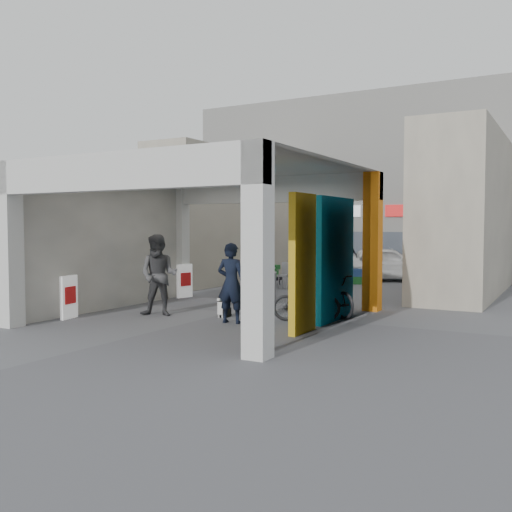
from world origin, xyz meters
The scene contains 21 objects.
ground centered at (0.00, 0.00, 0.00)m, with size 90.00×90.00×0.00m, color #56565B.
arcade_canopy centered at (0.54, -0.82, 2.30)m, with size 6.40×6.45×6.40m.
far_building centered at (0.00, 13.99, 3.99)m, with size 18.00×4.08×8.00m.
plaza_bldg_left centered at (-4.50, 7.50, 2.50)m, with size 2.00×9.00×5.00m, color #BDB49D.
plaza_bldg_right centered at (4.50, 7.50, 2.50)m, with size 2.00×9.00×5.00m, color #BDB49D.
bollard_left centered at (-1.54, 2.40, 0.47)m, with size 0.09×0.09×0.94m, color #989BA0.
bollard_center centered at (-0.08, 2.60, 0.41)m, with size 0.09×0.09×0.81m, color #989BA0.
bollard_right centered at (1.70, 2.55, 0.42)m, with size 0.09×0.09×0.84m, color #989BA0.
advert_board_near centered at (-2.75, -2.64, 0.51)m, with size 0.18×0.56×1.00m.
advert_board_far centered at (-2.75, 1.86, 0.51)m, with size 0.21×0.55×1.00m.
cafe_set centered at (-1.84, 5.33, 0.32)m, with size 1.49×1.21×0.90m.
produce_stand centered at (-2.41, 6.38, 0.29)m, with size 1.10×0.60×0.73m.
crate_stack centered at (0.54, 8.26, 0.28)m, with size 0.54×0.47×0.56m.
border_collie centered at (0.27, -0.74, 0.23)m, with size 0.21×0.41×0.57m.
man_with_dog centered at (0.85, -1.32, 0.89)m, with size 0.65×0.43×1.78m, color black.
man_back_turned centered at (-1.19, -1.29, 0.97)m, with size 0.95×0.74×1.95m, color #424345.
man_elderly centered at (2.15, 1.25, 0.87)m, with size 0.85×0.55×1.74m, color #5A77B0.
man_crates centered at (-0.22, 8.44, 0.99)m, with size 1.16×0.48×1.98m, color black.
bicycle_front centered at (2.30, 0.68, 0.50)m, with size 0.66×1.90×1.00m, color black.
bicycle_rear centered at (2.20, -0.27, 0.46)m, with size 0.43×1.53×0.92m, color black.
white_van centered at (1.06, 10.02, 0.68)m, with size 1.60×3.97×1.35m, color silver.
Camera 1 is at (7.41, -11.99, 2.14)m, focal length 40.00 mm.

